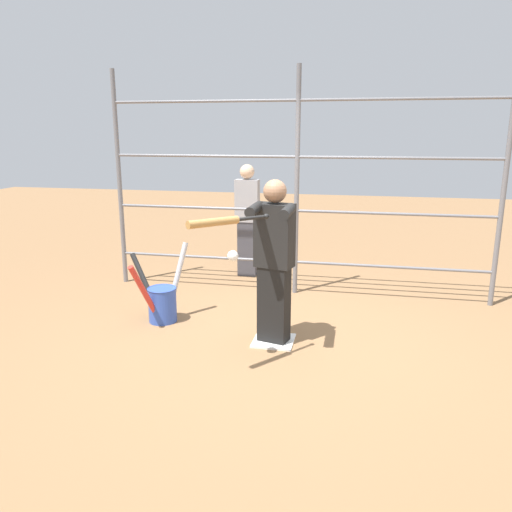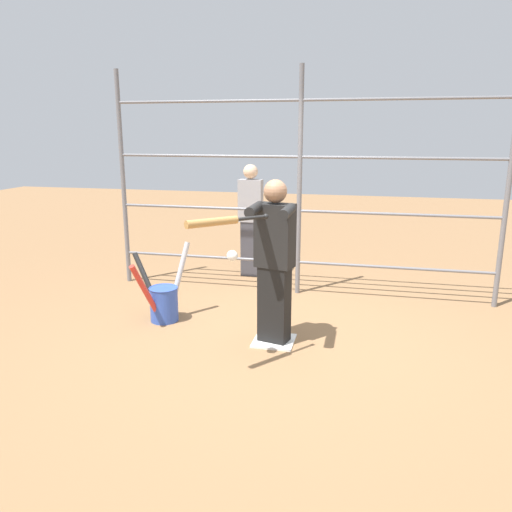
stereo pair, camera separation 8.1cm
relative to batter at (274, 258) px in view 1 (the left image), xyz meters
name	(u,v)px [view 1 (the left image)]	position (x,y,z in m)	size (l,w,h in m)	color
ground_plane	(274,342)	(0.00, -0.02, -0.87)	(24.00, 24.00, 0.00)	olive
home_plate	(274,341)	(0.00, -0.02, -0.86)	(0.40, 0.40, 0.02)	white
fence_backstop	(297,184)	(0.00, -1.62, 0.53)	(4.81, 0.06, 2.81)	slate
batter	(274,258)	(0.00, 0.00, 0.00)	(0.40, 0.61, 1.61)	black
baseball_bat_swinging	(221,221)	(0.30, 0.79, 0.48)	(0.54, 0.66, 0.08)	black
softball_in_flight	(233,256)	(0.27, 0.54, 0.13)	(0.10, 0.10, 0.10)	white
bat_bucket	(161,301)	(1.31, -0.32, -0.64)	(0.74, 0.79, 0.85)	#3351B2
bystander_behind_fence	(247,219)	(0.78, -2.29, -0.04)	(0.33, 0.20, 1.60)	#3F3F47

